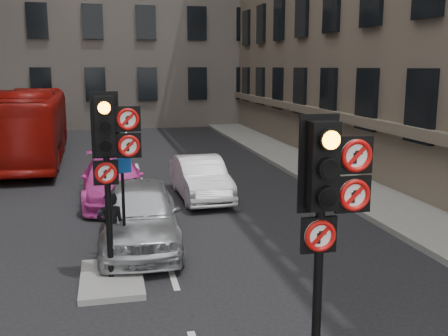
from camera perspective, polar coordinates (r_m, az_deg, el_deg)
name	(u,v)px	position (r m, az deg, el deg)	size (l,w,h in m)	color
pavement_right	(348,182)	(19.29, 13.38, -1.49)	(3.00, 50.00, 0.16)	gray
centre_island	(112,279)	(10.71, -12.13, -11.70)	(1.20, 2.00, 0.12)	gray
signal_near	(328,194)	(6.65, 11.22, -2.85)	(0.91, 0.40, 3.58)	black
signal_far	(111,145)	(10.00, -12.25, 2.42)	(0.91, 0.40, 3.58)	black
car_silver	(140,214)	(12.40, -9.14, -4.98)	(1.81, 4.50, 1.53)	#A6A9AE
car_white	(201,178)	(16.70, -2.57, -1.09)	(1.39, 4.00, 1.32)	silver
car_pink	(113,180)	(16.64, -12.01, -1.33)	(1.87, 4.61, 1.34)	#DF41AB
bus_red	(30,126)	(24.77, -20.37, 4.33)	(2.64, 11.29, 3.14)	#970F0B
motorcycle	(137,199)	(14.76, -9.42, -3.33)	(0.50, 1.79, 1.07)	black
motorcyclist	(111,228)	(11.41, -12.20, -6.39)	(0.58, 0.38, 1.58)	black
info_sign	(123,196)	(10.95, -10.92, -2.97)	(0.37, 0.17, 2.21)	black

